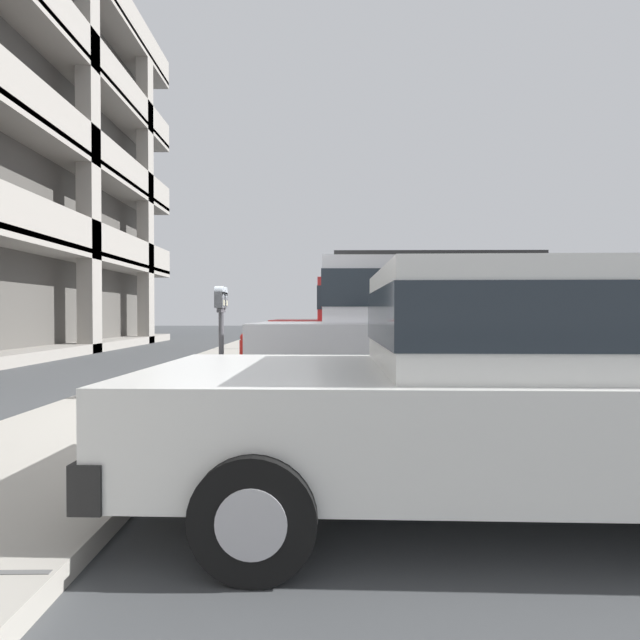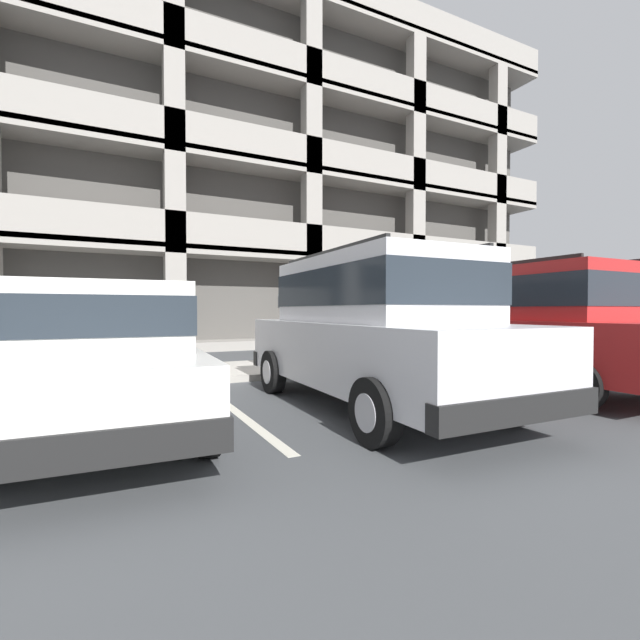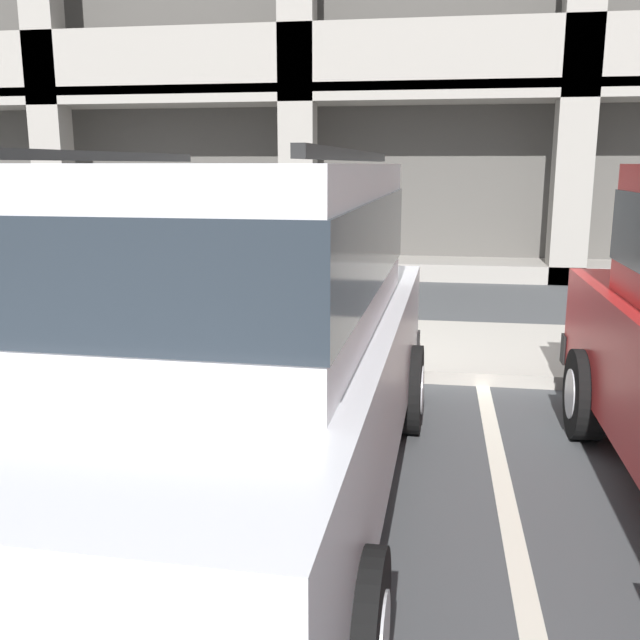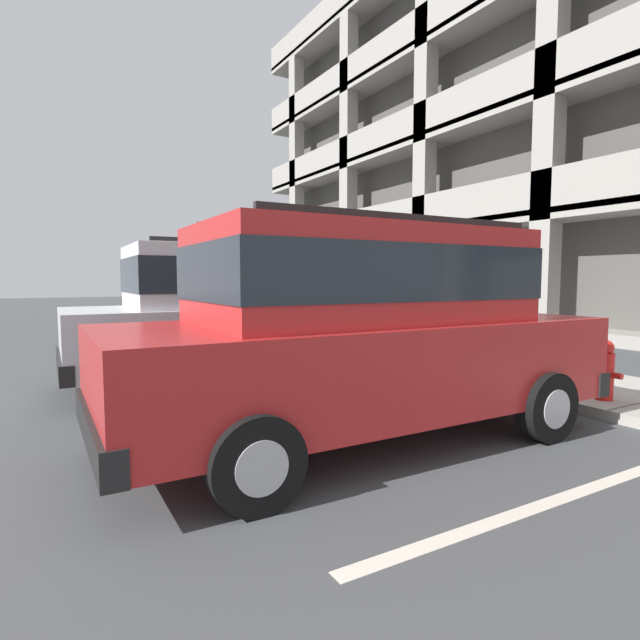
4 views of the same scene
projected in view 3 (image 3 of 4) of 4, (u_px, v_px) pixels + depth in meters
The scene contains 5 objects.
ground_plane at pixel (300, 390), 6.52m from camera, with size 80.00×80.00×0.10m.
sidewalk at pixel (323, 343), 7.75m from camera, with size 40.00×2.20×0.12m.
parking_stall_lines at pixel (497, 456), 4.90m from camera, with size 13.26×4.80×0.01m.
silver_suv at pixel (228, 329), 3.88m from camera, with size 2.10×4.82×2.03m.
parking_meter_near at pixel (306, 245), 6.58m from camera, with size 0.35×0.12×1.51m.
Camera 3 is at (1.17, -6.12, 1.97)m, focal length 40.00 mm.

